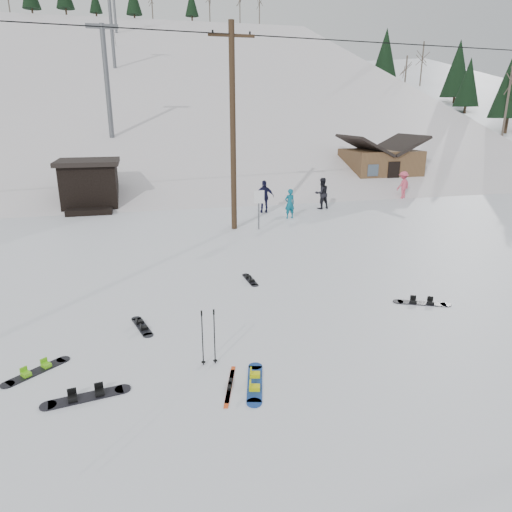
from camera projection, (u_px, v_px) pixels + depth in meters
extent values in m
plane|color=white|center=(281.00, 415.00, 8.34)|extent=(200.00, 200.00, 0.00)
cube|color=silver|center=(162.00, 244.00, 62.80)|extent=(60.00, 85.24, 65.97)
cube|color=white|center=(427.00, 229.00, 66.77)|extent=(45.66, 93.98, 54.59)
cylinder|color=#3A2819|center=(233.00, 131.00, 20.40)|extent=(0.26, 0.26, 9.00)
cube|color=#3A2819|center=(231.00, 35.00, 19.23)|extent=(2.00, 0.12, 0.12)
cylinder|color=black|center=(231.00, 32.00, 19.20)|extent=(0.08, 0.08, 0.12)
cylinder|color=#595B60|center=(259.00, 211.00, 21.37)|extent=(0.07, 0.07, 1.80)
cube|color=white|center=(259.00, 197.00, 21.14)|extent=(0.50, 0.04, 0.60)
cube|color=black|center=(90.00, 186.00, 26.22)|extent=(3.00, 3.00, 2.50)
cube|color=black|center=(88.00, 162.00, 25.80)|extent=(3.40, 3.40, 0.25)
cube|color=black|center=(90.00, 211.00, 24.88)|extent=(2.40, 1.20, 0.30)
cylinder|color=#595B60|center=(107.00, 84.00, 32.97)|extent=(0.36, 0.36, 8.00)
cube|color=#595B60|center=(102.00, 26.00, 31.83)|extent=(2.20, 0.30, 0.30)
cylinder|color=#595B60|center=(112.00, 31.00, 49.52)|extent=(0.36, 0.36, 8.00)
cylinder|color=#595B60|center=(114.00, 5.00, 66.06)|extent=(0.36, 0.36, 8.00)
cube|color=brown|center=(379.00, 169.00, 33.64)|extent=(5.00, 4.00, 2.70)
cube|color=black|center=(364.00, 145.00, 32.81)|extent=(2.69, 4.40, 1.43)
cube|color=black|center=(398.00, 145.00, 33.44)|extent=(2.69, 4.40, 1.43)
cube|color=black|center=(393.00, 175.00, 31.85)|extent=(0.90, 0.06, 1.90)
cube|color=navy|center=(255.00, 383.00, 9.28)|extent=(0.63, 1.34, 0.03)
cylinder|color=navy|center=(255.00, 366.00, 9.90)|extent=(0.30, 0.30, 0.03)
cylinder|color=navy|center=(254.00, 403.00, 8.66)|extent=(0.30, 0.30, 0.03)
cube|color=#D1DA0B|center=(255.00, 375.00, 9.49)|extent=(0.25, 0.21, 0.09)
cube|color=#D1DA0B|center=(255.00, 388.00, 9.04)|extent=(0.25, 0.21, 0.09)
cube|color=#C73D14|center=(229.00, 388.00, 9.14)|extent=(0.47, 1.29, 0.02)
cube|color=black|center=(229.00, 386.00, 9.13)|extent=(0.14, 0.25, 0.06)
cube|color=#C73D14|center=(230.00, 384.00, 9.27)|extent=(0.47, 1.29, 0.02)
cube|color=black|center=(230.00, 382.00, 9.26)|extent=(0.14, 0.25, 0.06)
cylinder|color=black|center=(203.00, 339.00, 9.81)|extent=(0.03, 0.03, 1.25)
cylinder|color=black|center=(203.00, 362.00, 9.98)|extent=(0.09, 0.09, 0.01)
cylinder|color=black|center=(202.00, 313.00, 9.63)|extent=(0.04, 0.04, 0.11)
cylinder|color=black|center=(215.00, 338.00, 9.87)|extent=(0.03, 0.03, 1.25)
cylinder|color=black|center=(215.00, 361.00, 10.04)|extent=(0.09, 0.09, 0.01)
cylinder|color=black|center=(214.00, 312.00, 9.69)|extent=(0.04, 0.04, 0.11)
cube|color=black|center=(86.00, 397.00, 8.83)|extent=(1.40, 0.53, 0.03)
cylinder|color=black|center=(123.00, 389.00, 9.09)|extent=(0.31, 0.31, 0.03)
cylinder|color=black|center=(48.00, 406.00, 8.57)|extent=(0.31, 0.31, 0.03)
cube|color=black|center=(100.00, 392.00, 8.91)|extent=(0.20, 0.25, 0.09)
cube|color=black|center=(72.00, 398.00, 8.72)|extent=(0.20, 0.25, 0.09)
cube|color=black|center=(142.00, 327.00, 11.75)|extent=(0.53, 1.13, 0.02)
cylinder|color=black|center=(136.00, 319.00, 12.21)|extent=(0.25, 0.25, 0.02)
cylinder|color=black|center=(148.00, 335.00, 11.29)|extent=(0.25, 0.25, 0.02)
cube|color=black|center=(140.00, 322.00, 11.90)|extent=(0.21, 0.18, 0.07)
cube|color=black|center=(144.00, 328.00, 11.57)|extent=(0.21, 0.18, 0.07)
cube|color=black|center=(37.00, 372.00, 9.71)|extent=(1.13, 1.00, 0.03)
cylinder|color=black|center=(63.00, 360.00, 10.18)|extent=(0.28, 0.28, 0.03)
cylinder|color=black|center=(7.00, 385.00, 9.24)|extent=(0.28, 0.28, 0.03)
cube|color=#6AC717|center=(46.00, 365.00, 9.86)|extent=(0.24, 0.25, 0.08)
cube|color=#6AC717|center=(26.00, 374.00, 9.52)|extent=(0.24, 0.25, 0.08)
cube|color=black|center=(422.00, 303.00, 13.19)|extent=(1.33, 0.82, 0.03)
cylinder|color=black|center=(446.00, 305.00, 13.08)|extent=(0.30, 0.30, 0.03)
cylinder|color=black|center=(398.00, 302.00, 13.30)|extent=(0.30, 0.30, 0.03)
cube|color=black|center=(431.00, 302.00, 13.14)|extent=(0.24, 0.26, 0.09)
cube|color=black|center=(413.00, 301.00, 13.21)|extent=(0.24, 0.26, 0.09)
cube|color=black|center=(250.00, 280.00, 15.04)|extent=(0.31, 1.05, 0.02)
cylinder|color=black|center=(246.00, 275.00, 15.51)|extent=(0.24, 0.24, 0.02)
cylinder|color=black|center=(255.00, 285.00, 14.57)|extent=(0.24, 0.24, 0.02)
cube|color=black|center=(248.00, 277.00, 15.20)|extent=(0.18, 0.14, 0.07)
cube|color=black|center=(252.00, 281.00, 14.85)|extent=(0.18, 0.14, 0.07)
imported|color=#0B5A72|center=(290.00, 204.00, 23.67)|extent=(0.62, 0.46, 1.54)
imported|color=black|center=(322.00, 193.00, 26.00)|extent=(0.97, 0.82, 1.77)
imported|color=#D64B63|center=(403.00, 185.00, 29.20)|extent=(1.28, 1.04, 1.72)
imported|color=#171739|center=(265.00, 197.00, 24.98)|extent=(1.08, 0.54, 1.78)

